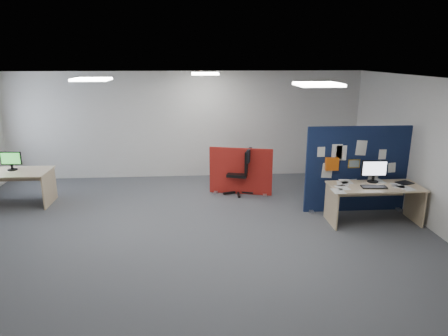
{
  "coord_description": "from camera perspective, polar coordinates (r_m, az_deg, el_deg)",
  "views": [
    {
      "loc": [
        0.25,
        -6.63,
        3.06
      ],
      "look_at": [
        0.79,
        0.65,
        1.0
      ],
      "focal_mm": 32.0,
      "sensor_mm": 36.0,
      "label": 1
    }
  ],
  "objects": [
    {
      "name": "ceiling_lights",
      "position": [
        7.31,
        -3.65,
        12.66
      ],
      "size": [
        4.1,
        4.1,
        0.04
      ],
      "color": "white",
      "rests_on": "ceiling"
    },
    {
      "name": "second_desk",
      "position": [
        9.55,
        -28.35,
        -1.39
      ],
      "size": [
        1.69,
        0.85,
        0.73
      ],
      "color": "tan",
      "rests_on": "floor"
    },
    {
      "name": "monitor_second",
      "position": [
        9.49,
        -28.14,
        1.01
      ],
      "size": [
        0.44,
        0.2,
        0.4
      ],
      "rotation": [
        0.0,
        0.0,
        -0.07
      ],
      "color": "black",
      "rests_on": "second_desk"
    },
    {
      "name": "wall_front",
      "position": [
        3.58,
        -7.92,
        -13.02
      ],
      "size": [
        9.0,
        0.02,
        2.7
      ],
      "primitive_type": "cube",
      "color": "silver",
      "rests_on": "floor"
    },
    {
      "name": "desk_papers",
      "position": [
        7.88,
        19.43,
        -2.36
      ],
      "size": [
        1.54,
        0.85,
        0.0
      ],
      "color": "white",
      "rests_on": "main_desk"
    },
    {
      "name": "keyboard",
      "position": [
        7.82,
        20.64,
        -2.53
      ],
      "size": [
        0.47,
        0.23,
        0.02
      ],
      "primitive_type": "cube",
      "rotation": [
        0.0,
        0.0,
        -0.1
      ],
      "color": "black",
      "rests_on": "main_desk"
    },
    {
      "name": "floor",
      "position": [
        7.31,
        -5.86,
        -9.09
      ],
      "size": [
        9.0,
        9.0,
        0.0
      ],
      "primitive_type": "plane",
      "color": "#4F5257",
      "rests_on": "ground"
    },
    {
      "name": "ceiling",
      "position": [
        6.64,
        -6.53,
        12.54
      ],
      "size": [
        9.0,
        7.0,
        0.02
      ],
      "primitive_type": "cube",
      "color": "white",
      "rests_on": "wall_back"
    },
    {
      "name": "paper_tray",
      "position": [
        8.31,
        24.4,
        -1.94
      ],
      "size": [
        0.34,
        0.3,
        0.01
      ],
      "primitive_type": "cube",
      "rotation": [
        0.0,
        0.0,
        0.35
      ],
      "color": "black",
      "rests_on": "main_desk"
    },
    {
      "name": "navy_divider",
      "position": [
        8.4,
        18.45,
        -0.19
      ],
      "size": [
        2.11,
        0.3,
        1.74
      ],
      "color": "#10193D",
      "rests_on": "floor"
    },
    {
      "name": "monitor_main",
      "position": [
        8.09,
        20.64,
        -0.29
      ],
      "size": [
        0.49,
        0.2,
        0.43
      ],
      "rotation": [
        0.0,
        0.0,
        -0.05
      ],
      "color": "black",
      "rests_on": "main_desk"
    },
    {
      "name": "red_divider",
      "position": [
        9.05,
        2.39,
        -0.53
      ],
      "size": [
        1.4,
        0.4,
        1.07
      ],
      "rotation": [
        0.0,
        0.0,
        -0.25
      ],
      "color": "maroon",
      "rests_on": "floor"
    },
    {
      "name": "wall_back",
      "position": [
        10.28,
        -5.58,
        6.11
      ],
      "size": [
        9.0,
        0.02,
        2.7
      ],
      "primitive_type": "cube",
      "color": "silver",
      "rests_on": "floor"
    },
    {
      "name": "office_chair",
      "position": [
        9.02,
        2.69,
        -0.12
      ],
      "size": [
        0.7,
        0.66,
        1.04
      ],
      "rotation": [
        0.0,
        0.0,
        -0.32
      ],
      "color": "black",
      "rests_on": "floor"
    },
    {
      "name": "mouse",
      "position": [
        8.02,
        23.22,
        -2.34
      ],
      "size": [
        0.1,
        0.06,
        0.03
      ],
      "primitive_type": "cube",
      "rotation": [
        0.0,
        0.0,
        0.04
      ],
      "color": "#A3A3A9",
      "rests_on": "main_desk"
    },
    {
      "name": "wall_right",
      "position": [
        8.06,
        27.75,
        1.66
      ],
      "size": [
        0.02,
        7.0,
        2.7
      ],
      "primitive_type": "cube",
      "color": "silver",
      "rests_on": "floor"
    },
    {
      "name": "main_desk",
      "position": [
        8.03,
        20.57,
        -3.47
      ],
      "size": [
        1.68,
        0.75,
        0.73
      ],
      "color": "tan",
      "rests_on": "floor"
    }
  ]
}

